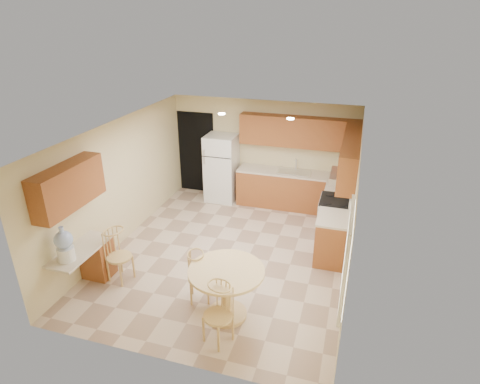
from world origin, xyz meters
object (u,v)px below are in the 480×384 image
(stove, at_px, (335,219))
(chair_table_b, at_px, (215,313))
(chair_table_a, at_px, (197,275))
(chair_desk, at_px, (115,254))
(dining_table, at_px, (227,286))
(water_crock, at_px, (64,245))
(refrigerator, at_px, (222,168))

(stove, height_order, chair_table_b, stove)
(chair_table_a, bearing_deg, stove, 124.46)
(chair_table_a, relative_size, chair_desk, 0.90)
(dining_table, distance_m, chair_table_b, 0.63)
(chair_desk, distance_m, water_crock, 0.88)
(stove, relative_size, dining_table, 0.95)
(stove, xyz_separation_m, chair_table_b, (-1.34, -3.47, 0.11))
(stove, bearing_deg, chair_table_a, -125.89)
(stove, xyz_separation_m, dining_table, (-1.39, -2.84, 0.09))
(refrigerator, distance_m, chair_desk, 3.86)
(stove, bearing_deg, dining_table, -116.00)
(chair_table_b, xyz_separation_m, water_crock, (-2.59, 0.27, 0.46))
(stove, bearing_deg, refrigerator, 157.01)
(water_crock, bearing_deg, chair_table_a, 14.64)
(chair_table_a, height_order, water_crock, water_crock)
(refrigerator, distance_m, chair_table_a, 4.02)
(stove, distance_m, chair_table_b, 3.72)
(dining_table, height_order, chair_table_b, chair_table_b)
(chair_desk, relative_size, water_crock, 1.64)
(chair_desk, bearing_deg, dining_table, 96.15)
(dining_table, relative_size, chair_table_a, 1.32)
(dining_table, xyz_separation_m, water_crock, (-2.54, -0.35, 0.48))
(stove, height_order, dining_table, stove)
(stove, distance_m, chair_desk, 4.33)
(refrigerator, height_order, chair_desk, refrigerator)
(chair_table_a, xyz_separation_m, chair_table_b, (0.60, -0.79, 0.04))
(chair_table_b, xyz_separation_m, chair_desk, (-2.14, 0.88, 0.02))
(chair_table_b, bearing_deg, chair_desk, 1.97)
(refrigerator, relative_size, stove, 1.53)
(refrigerator, height_order, chair_table_b, refrigerator)
(stove, bearing_deg, chair_table_b, -111.06)
(stove, relative_size, chair_table_b, 1.16)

